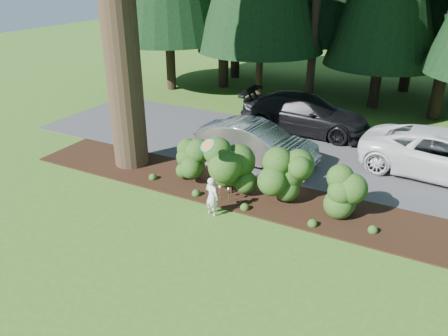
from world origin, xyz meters
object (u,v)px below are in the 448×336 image
Objects in this scene: child at (212,196)px; frisbee at (207,145)px; car_white_suv at (447,155)px; car_dark_suv at (305,114)px; car_silver_wagon at (256,143)px.

frisbee is at bearing -34.01° from child.
car_white_suv is at bearing 42.40° from frisbee.
car_white_suv is 1.01× the size of car_dark_suv.
frisbee is at bearing 176.97° from car_dark_suv.
car_white_suv reaches higher than car_silver_wagon.
car_white_suv is 4.65× the size of child.
car_dark_suv reaches higher than child.
car_silver_wagon is 3.97m from frisbee.
car_silver_wagon is 4.13m from child.
frisbee is at bearing 137.83° from car_white_suv.
car_white_suv is 11.34× the size of frisbee.
car_dark_suv is at bearing 75.29° from car_white_suv.
car_dark_suv is 11.22× the size of frisbee.
child is 1.52m from frisbee.
frisbee is (0.10, -3.76, 1.27)m from car_silver_wagon.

